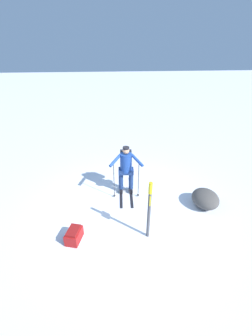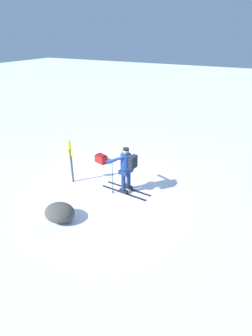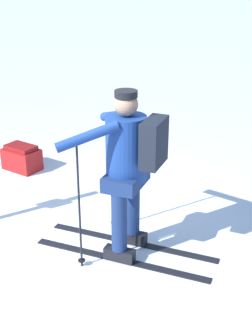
% 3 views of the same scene
% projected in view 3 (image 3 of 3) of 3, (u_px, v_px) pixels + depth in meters
% --- Properties ---
extents(ground_plane, '(80.00, 80.00, 0.00)m').
position_uv_depth(ground_plane, '(66.00, 235.00, 4.99)').
color(ground_plane, white).
extents(skier, '(1.84, 1.06, 1.65)m').
position_uv_depth(skier, '(128.00, 163.00, 4.33)').
color(skier, black).
rests_on(skier, ground_plane).
extents(dropped_backpack, '(0.58, 0.46, 0.36)m').
position_uv_depth(dropped_backpack, '(22.00, 158.00, 6.56)').
color(dropped_backpack, maroon).
rests_on(dropped_backpack, ground_plane).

